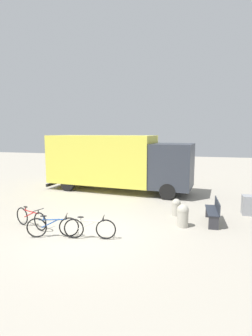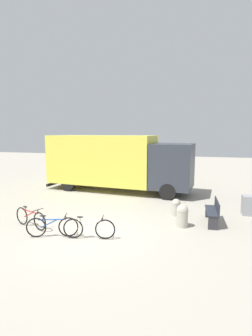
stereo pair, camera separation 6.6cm
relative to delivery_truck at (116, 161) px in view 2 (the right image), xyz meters
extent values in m
plane|color=#A8A091|center=(0.97, -6.58, -1.73)|extent=(60.00, 60.00, 0.00)
cube|color=#EAE04C|center=(-0.91, 0.08, 0.07)|extent=(6.32, 2.94, 2.77)
cube|color=#333842|center=(3.20, -0.30, -0.14)|extent=(2.33, 2.48, 2.36)
cube|color=black|center=(-4.01, 0.37, -1.51)|extent=(0.31, 2.26, 0.16)
cylinder|color=black|center=(3.30, 0.73, -1.32)|extent=(0.84, 0.36, 0.82)
cylinder|color=black|center=(3.10, -1.33, -1.32)|extent=(0.84, 0.36, 0.82)
cylinder|color=black|center=(-2.49, 1.27, -1.32)|extent=(0.84, 0.36, 0.82)
cylinder|color=black|center=(-2.68, -0.79, -1.32)|extent=(0.84, 0.36, 0.82)
cube|color=#282D38|center=(5.05, -4.39, -1.24)|extent=(0.46, 1.47, 0.03)
cube|color=#282D38|center=(5.23, -4.38, -1.05)|extent=(0.09, 1.45, 0.42)
cube|color=#2D2D33|center=(5.08, -5.06, -1.50)|extent=(0.34, 0.06, 0.47)
cube|color=#2D2D33|center=(5.02, -3.71, -1.50)|extent=(0.34, 0.06, 0.47)
torus|color=black|center=(-1.67, -6.33, -1.41)|extent=(0.63, 0.26, 0.65)
torus|color=black|center=(-0.70, -6.67, -1.41)|extent=(0.63, 0.26, 0.65)
cylinder|color=red|center=(-1.19, -6.50, -1.15)|extent=(0.83, 0.33, 0.04)
cylinder|color=red|center=(-1.26, -6.47, -1.27)|extent=(0.56, 0.23, 0.31)
cylinder|color=red|center=(-1.45, -6.40, -1.10)|extent=(0.03, 0.03, 0.11)
ellipsoid|color=black|center=(-1.45, -6.40, -1.02)|extent=(0.24, 0.16, 0.05)
cylinder|color=black|center=(-0.78, -6.65, -1.08)|extent=(0.03, 0.03, 0.14)
cylinder|color=black|center=(-0.78, -6.65, -1.01)|extent=(0.17, 0.42, 0.02)
torus|color=black|center=(-0.47, -7.23, -1.41)|extent=(0.63, 0.25, 0.65)
torus|color=black|center=(0.51, -6.91, -1.41)|extent=(0.63, 0.25, 0.65)
cylinder|color=#1E4C9E|center=(0.02, -7.07, -1.15)|extent=(0.84, 0.31, 0.04)
cylinder|color=#1E4C9E|center=(-0.06, -7.09, -1.27)|extent=(0.56, 0.22, 0.31)
cylinder|color=#1E4C9E|center=(-0.25, -7.16, -1.10)|extent=(0.03, 0.03, 0.11)
ellipsoid|color=black|center=(-0.25, -7.16, -1.02)|extent=(0.24, 0.15, 0.05)
cylinder|color=black|center=(0.43, -6.93, -1.08)|extent=(0.03, 0.03, 0.14)
cylinder|color=black|center=(0.43, -6.93, -1.01)|extent=(0.16, 0.43, 0.02)
torus|color=black|center=(0.72, -6.99, -1.41)|extent=(0.65, 0.17, 0.65)
torus|color=black|center=(1.73, -6.80, -1.41)|extent=(0.65, 0.17, 0.65)
cylinder|color=silver|center=(1.22, -6.90, -1.15)|extent=(0.86, 0.20, 0.04)
cylinder|color=silver|center=(1.15, -6.91, -1.27)|extent=(0.58, 0.15, 0.31)
cylinder|color=silver|center=(0.95, -6.95, -1.10)|extent=(0.03, 0.03, 0.11)
ellipsoid|color=black|center=(0.95, -6.95, -1.02)|extent=(0.23, 0.13, 0.05)
cylinder|color=black|center=(1.65, -6.81, -1.08)|extent=(0.03, 0.03, 0.14)
cylinder|color=black|center=(1.65, -6.81, -1.01)|extent=(0.11, 0.44, 0.02)
cylinder|color=#B2AD9E|center=(4.02, -5.03, -1.43)|extent=(0.40, 0.40, 0.61)
sphere|color=#B2AD9E|center=(4.02, -5.03, -1.12)|extent=(0.42, 0.42, 0.42)
cylinder|color=#B2AD9E|center=(3.71, -3.80, -1.47)|extent=(0.34, 0.34, 0.52)
sphere|color=#B2AD9E|center=(3.71, -3.80, -1.21)|extent=(0.36, 0.36, 0.36)
cube|color=gray|center=(6.57, -2.91, -1.33)|extent=(0.50, 0.51, 0.80)
camera|label=1|loc=(4.37, -14.29, 1.63)|focal=28.00mm
camera|label=2|loc=(4.43, -14.27, 1.63)|focal=28.00mm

